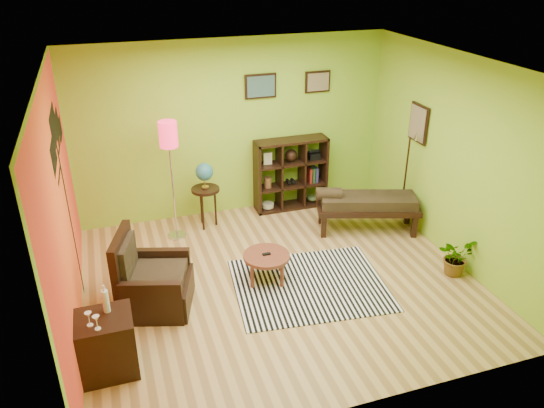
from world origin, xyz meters
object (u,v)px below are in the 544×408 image
object	(u,v)px
floor_lamp	(169,145)
coffee_table	(267,258)
side_cabinet	(107,344)
potted_plant	(455,260)
bench	(365,203)
cube_shelf	(292,174)
armchair	(151,285)
globe_table	(205,179)

from	to	relation	value
floor_lamp	coffee_table	bearing A→B (deg)	-58.09
side_cabinet	floor_lamp	distance (m)	3.05
coffee_table	side_cabinet	size ratio (longest dim) A/B	0.63
potted_plant	coffee_table	bearing A→B (deg)	164.98
coffee_table	potted_plant	distance (m)	2.53
bench	potted_plant	size ratio (longest dim) A/B	3.15
potted_plant	cube_shelf	bearing A→B (deg)	118.04
bench	armchair	bearing A→B (deg)	-164.49
armchair	potted_plant	size ratio (longest dim) A/B	1.95
side_cabinet	bench	world-z (taller)	side_cabinet
armchair	globe_table	xyz separation A→B (m)	(1.07, 1.83, 0.50)
armchair	coffee_table	bearing A→B (deg)	4.08
floor_lamp	armchair	bearing A→B (deg)	-108.80
floor_lamp	bench	distance (m)	3.05
side_cabinet	globe_table	bearing A→B (deg)	59.99
armchair	potted_plant	xyz separation A→B (m)	(3.95, -0.55, -0.10)
coffee_table	armchair	xyz separation A→B (m)	(-1.50, -0.11, -0.02)
floor_lamp	potted_plant	world-z (taller)	floor_lamp
coffee_table	potted_plant	size ratio (longest dim) A/B	1.18
coffee_table	globe_table	distance (m)	1.84
coffee_table	globe_table	bearing A→B (deg)	104.22
bench	potted_plant	xyz separation A→B (m)	(0.60, -1.48, -0.26)
cube_shelf	armchair	bearing A→B (deg)	-141.26
coffee_table	floor_lamp	distance (m)	2.13
side_cabinet	floor_lamp	bearing A→B (deg)	66.98
cube_shelf	bench	size ratio (longest dim) A/B	0.73
floor_lamp	bench	bearing A→B (deg)	-14.08
side_cabinet	potted_plant	xyz separation A→B (m)	(4.50, 0.43, -0.13)
armchair	bench	xyz separation A→B (m)	(3.35, 0.93, 0.16)
coffee_table	potted_plant	bearing A→B (deg)	-15.02
floor_lamp	bench	xyz separation A→B (m)	(2.79, -0.70, -1.01)
globe_table	cube_shelf	distance (m)	1.52
potted_plant	floor_lamp	bearing A→B (deg)	147.30
coffee_table	armchair	distance (m)	1.51
coffee_table	globe_table	size ratio (longest dim) A/B	0.58
globe_table	coffee_table	bearing A→B (deg)	-75.78
floor_lamp	bench	world-z (taller)	floor_lamp
coffee_table	armchair	size ratio (longest dim) A/B	0.60
cube_shelf	potted_plant	xyz separation A→B (m)	(1.39, -2.60, -0.40)
floor_lamp	cube_shelf	distance (m)	2.23
globe_table	side_cabinet	bearing A→B (deg)	-120.01
armchair	cube_shelf	bearing A→B (deg)	38.74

